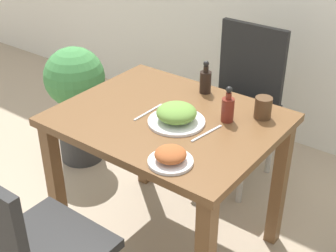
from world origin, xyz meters
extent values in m
plane|color=tan|center=(0.00, 0.00, 0.00)|extent=(16.00, 16.00, 0.00)
cube|color=brown|center=(0.00, 0.00, 0.71)|extent=(0.93, 0.75, 0.04)
cube|color=brown|center=(-0.42, -0.32, 0.34)|extent=(0.06, 0.06, 0.69)
cube|color=brown|center=(-0.42, 0.32, 0.34)|extent=(0.06, 0.06, 0.69)
cube|color=brown|center=(0.42, 0.32, 0.34)|extent=(0.06, 0.06, 0.69)
cube|color=black|center=(-0.06, -0.68, 0.44)|extent=(0.42, 0.42, 0.04)
cylinder|color=#B7B2A8|center=(-0.24, -0.50, 0.21)|extent=(0.03, 0.03, 0.42)
cube|color=black|center=(-0.05, 0.67, 0.44)|extent=(0.42, 0.42, 0.04)
cube|color=black|center=(-0.05, 0.86, 0.68)|extent=(0.40, 0.04, 0.44)
cylinder|color=#B7B2A8|center=(-0.23, 0.49, 0.21)|extent=(0.03, 0.03, 0.42)
cylinder|color=#B7B2A8|center=(0.13, 0.49, 0.21)|extent=(0.03, 0.03, 0.42)
cylinder|color=#B7B2A8|center=(-0.23, 0.85, 0.21)|extent=(0.03, 0.03, 0.42)
cylinder|color=#B7B2A8|center=(0.13, 0.85, 0.21)|extent=(0.03, 0.03, 0.42)
cylinder|color=white|center=(0.06, -0.03, 0.73)|extent=(0.24, 0.24, 0.01)
ellipsoid|color=olive|center=(0.06, -0.03, 0.77)|extent=(0.17, 0.17, 0.07)
cylinder|color=white|center=(0.22, -0.28, 0.73)|extent=(0.17, 0.17, 0.01)
ellipsoid|color=#A35128|center=(0.22, -0.28, 0.76)|extent=(0.12, 0.12, 0.05)
cylinder|color=#4C331E|center=(0.33, 0.23, 0.77)|extent=(0.07, 0.07, 0.09)
cylinder|color=black|center=(0.00, 0.29, 0.78)|extent=(0.05, 0.05, 0.10)
cylinder|color=black|center=(0.00, 0.29, 0.84)|extent=(0.02, 0.02, 0.03)
sphere|color=black|center=(0.00, 0.29, 0.87)|extent=(0.03, 0.03, 0.03)
cylinder|color=maroon|center=(0.22, 0.12, 0.78)|extent=(0.05, 0.05, 0.10)
cylinder|color=maroon|center=(0.22, 0.12, 0.84)|extent=(0.02, 0.02, 0.03)
sphere|color=black|center=(0.22, 0.12, 0.87)|extent=(0.03, 0.03, 0.03)
cube|color=silver|center=(-0.09, -0.03, 0.73)|extent=(0.01, 0.19, 0.00)
cube|color=silver|center=(0.21, -0.03, 0.73)|extent=(0.04, 0.18, 0.00)
cylinder|color=#333333|center=(-0.90, 0.28, 0.14)|extent=(0.27, 0.27, 0.27)
cylinder|color=brown|center=(-0.90, 0.28, 0.33)|extent=(0.05, 0.05, 0.11)
sphere|color=#428947|center=(-0.90, 0.28, 0.56)|extent=(0.36, 0.36, 0.36)
camera|label=1|loc=(1.06, -1.42, 1.70)|focal=50.00mm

